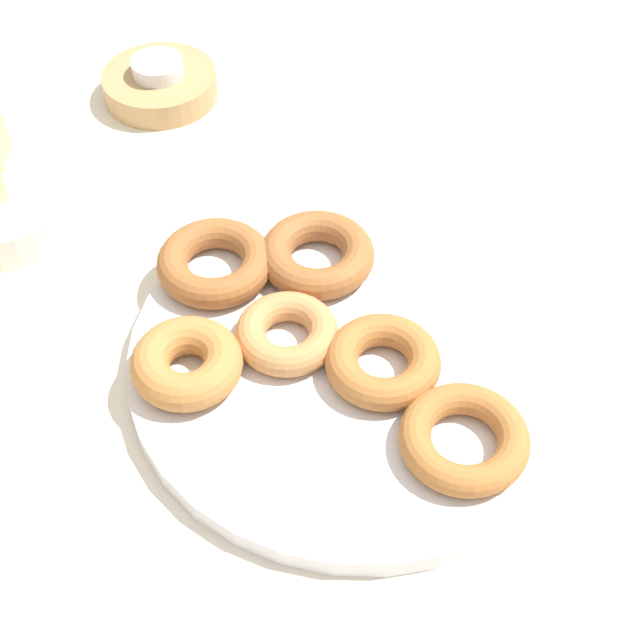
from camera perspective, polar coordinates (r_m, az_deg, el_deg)
ground_plane at (r=0.72m, az=2.39°, el=-2.71°), size 2.40×2.40×0.00m
donut_plate at (r=0.71m, az=2.41°, el=-2.27°), size 0.34×0.34×0.02m
donut_0 at (r=0.65m, az=8.64°, el=-7.06°), size 0.11×0.11×0.02m
donut_1 at (r=0.75m, az=-6.33°, el=3.44°), size 0.13×0.13×0.02m
donut_2 at (r=0.68m, az=-8.01°, el=-2.59°), size 0.11×0.11×0.03m
donut_3 at (r=0.68m, az=3.79°, el=-2.50°), size 0.12×0.12×0.02m
donut_4 at (r=0.75m, az=-0.17°, el=3.95°), size 0.13×0.13×0.03m
donut_5 at (r=0.70m, az=-1.98°, el=-0.75°), size 0.09×0.09×0.02m
candle_holder at (r=0.97m, az=-9.57°, el=13.74°), size 0.11×0.11×0.03m
tealight at (r=0.95m, az=-9.73°, el=14.73°), size 0.05×0.05×0.01m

